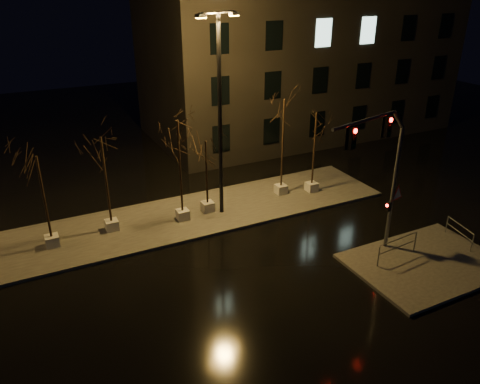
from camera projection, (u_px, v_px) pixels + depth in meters
ground at (250, 267)px, 21.80m from camera, size 90.00×90.00×0.00m
median at (201, 213)px, 26.65m from camera, size 22.00×5.00×0.15m
sidewalk_corner at (426, 263)px, 21.96m from camera, size 7.00×5.00×0.15m
building at (299, 41)px, 39.02m from camera, size 25.00×12.00×15.00m
tree_0 at (40, 177)px, 21.74m from camera, size 1.80×1.80×4.86m
tree_1 at (103, 159)px, 23.10m from camera, size 1.80×1.80×5.26m
tree_2 at (179, 143)px, 24.03m from camera, size 1.80×1.80×5.79m
tree_3 at (206, 157)px, 25.41m from camera, size 1.80×1.80×4.29m
tree_4 at (284, 121)px, 27.07m from camera, size 1.80×1.80×6.04m
tree_5 at (315, 131)px, 27.67m from camera, size 1.80×1.80×5.16m
traffic_signal_mast at (383, 165)px, 20.69m from camera, size 5.61×1.39×7.00m
streetlight_main at (220, 105)px, 24.10m from camera, size 2.62×1.11×10.71m
guard_rail_a at (398, 245)px, 21.91m from camera, size 2.53×0.27×1.09m
guard_rail_b at (460, 231)px, 23.39m from camera, size 0.48×1.96×0.95m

